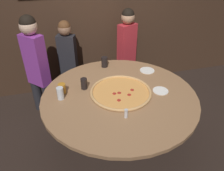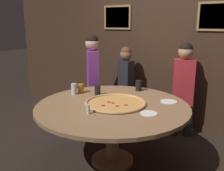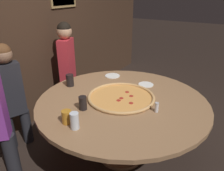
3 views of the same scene
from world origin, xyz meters
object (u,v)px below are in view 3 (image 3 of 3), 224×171
drink_cup_near_left (67,117)px  dining_table (122,109)px  giant_pizza (121,97)px  diner_side_left (11,92)px  drink_cup_far_right (83,103)px  drink_cup_front_edge (70,80)px  white_plate_beside_cup (112,76)px  diner_centre_back (67,64)px  white_plate_far_back (146,85)px  condiment_shaker (157,107)px  drink_cup_by_shaker (75,121)px

drink_cup_near_left → dining_table: bearing=-17.9°
giant_pizza → diner_side_left: (-0.50, 1.16, -0.02)m
drink_cup_far_right → drink_cup_front_edge: (0.36, 0.48, 0.00)m
drink_cup_far_right → diner_side_left: diner_side_left is taller
dining_table → white_plate_beside_cup: size_ratio=9.01×
drink_cup_front_edge → drink_cup_near_left: bearing=-141.0°
drink_cup_front_edge → diner_centre_back: size_ratio=0.10×
diner_side_left → diner_centre_back: diner_centre_back is taller
dining_table → white_plate_far_back: size_ratio=9.79×
drink_cup_front_edge → diner_centre_back: (0.49, 0.48, -0.02)m
diner_centre_back → white_plate_beside_cup: bearing=71.5°
drink_cup_far_right → diner_side_left: (-0.11, 0.96, -0.08)m
drink_cup_front_edge → condiment_shaker: (-0.05, -1.10, -0.02)m
condiment_shaker → diner_centre_back: bearing=71.4°
drink_cup_front_edge → white_plate_beside_cup: bearing=-26.8°
drink_cup_near_left → diner_side_left: (0.15, 0.99, -0.07)m
dining_table → diner_centre_back: diner_centre_back is taller
drink_cup_far_right → drink_cup_by_shaker: drink_cup_by_shaker is taller
white_plate_beside_cup → diner_side_left: (-1.01, 0.75, -0.01)m
drink_cup_front_edge → drink_cup_by_shaker: (-0.65, -0.62, 0.00)m
drink_cup_far_right → drink_cup_near_left: drink_cup_far_right is taller
dining_table → giant_pizza: giant_pizza is taller
giant_pizza → drink_cup_near_left: (-0.65, 0.17, 0.05)m
drink_cup_near_left → white_plate_far_back: (1.12, -0.26, -0.06)m
drink_cup_far_right → drink_cup_front_edge: bearing=52.7°
dining_table → diner_centre_back: (0.48, 1.19, 0.16)m
dining_table → drink_cup_front_edge: (-0.01, 0.71, 0.18)m
drink_cup_front_edge → dining_table: bearing=-89.5°
giant_pizza → white_plate_beside_cup: giant_pizza is taller
giant_pizza → drink_cup_near_left: bearing=165.1°
drink_cup_far_right → white_plate_beside_cup: bearing=13.1°
dining_table → white_plate_far_back: white_plate_far_back is taller
white_plate_beside_cup → condiment_shaker: condiment_shaker is taller
condiment_shaker → diner_centre_back: 1.67m
drink_cup_by_shaker → drink_cup_far_right: bearing=25.7°
drink_cup_far_right → drink_cup_near_left: (-0.26, -0.03, -0.01)m
drink_cup_near_left → diner_centre_back: (1.11, 0.99, -0.01)m
drink_cup_near_left → white_plate_beside_cup: (1.16, 0.24, -0.06)m
drink_cup_by_shaker → drink_cup_near_left: size_ratio=1.21×
drink_cup_by_shaker → condiment_shaker: 0.78m
drink_cup_near_left → giant_pizza: bearing=-14.9°
drink_cup_by_shaker → white_plate_far_back: drink_cup_by_shaker is taller
condiment_shaker → diner_centre_back: (0.53, 1.58, 0.00)m
drink_cup_front_edge → diner_centre_back: bearing=44.6°
white_plate_far_back → condiment_shaker: (-0.54, -0.33, 0.05)m
drink_cup_far_right → diner_centre_back: 1.28m
drink_cup_near_left → condiment_shaker: 0.83m
white_plate_far_back → white_plate_beside_cup: same height
white_plate_far_back → white_plate_beside_cup: size_ratio=0.92×
diner_side_left → diner_centre_back: size_ratio=0.92×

